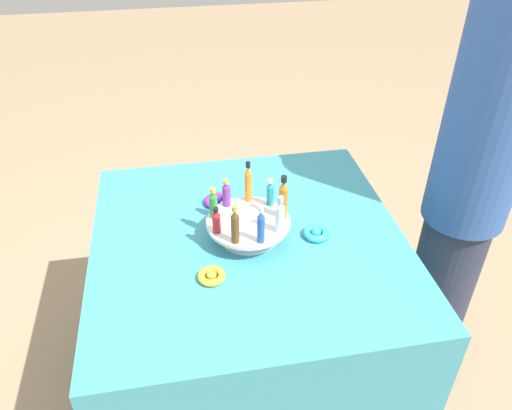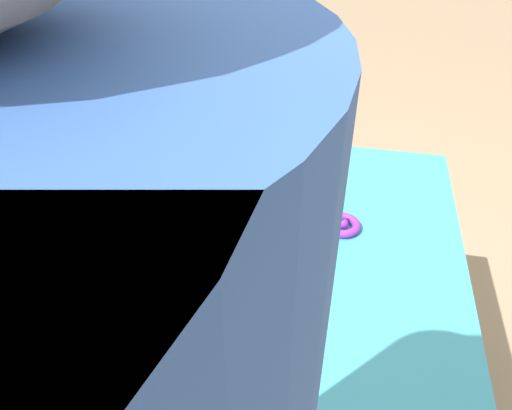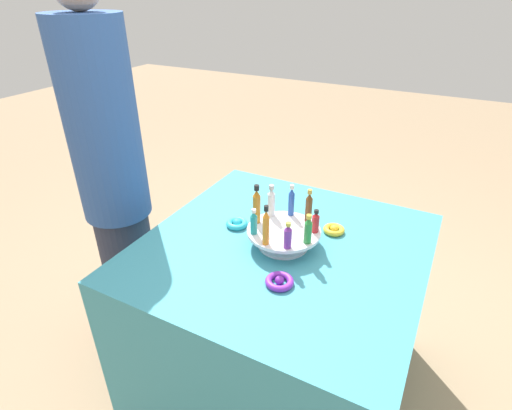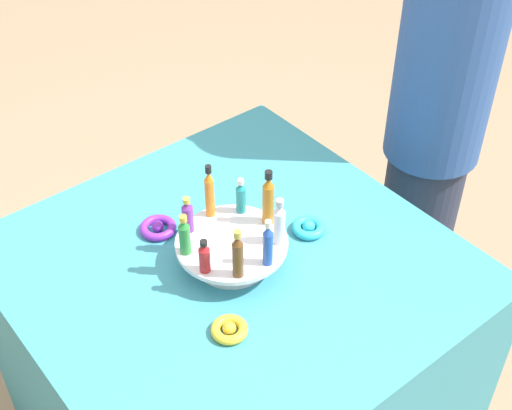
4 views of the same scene
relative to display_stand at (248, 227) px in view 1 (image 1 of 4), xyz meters
name	(u,v)px [view 1 (image 1 of 4)]	position (x,y,z in m)	size (l,w,h in m)	color
ground_plane	(250,378)	(0.00, 0.00, -0.80)	(12.00, 12.00, 0.00)	#997F60
party_table	(249,316)	(0.00, 0.00, -0.42)	(1.01, 1.01, 0.75)	teal
display_stand	(248,227)	(0.00, 0.00, 0.00)	(0.27, 0.27, 0.07)	silver
bottle_teal	(270,193)	(-0.08, -0.07, 0.07)	(0.02, 0.02, 0.10)	teal
bottle_orange	(248,183)	(-0.02, -0.11, 0.09)	(0.02, 0.02, 0.15)	orange
bottle_purple	(226,194)	(0.06, -0.10, 0.07)	(0.03, 0.03, 0.10)	#702D93
bottle_green	(213,204)	(0.10, -0.04, 0.08)	(0.03, 0.03, 0.11)	#288438
bottle_red	(216,221)	(0.10, 0.04, 0.07)	(0.03, 0.03, 0.09)	#B21E23
bottle_brown	(235,226)	(0.05, 0.10, 0.09)	(0.03, 0.03, 0.13)	brown
bottle_blue	(261,226)	(-0.02, 0.11, 0.08)	(0.02, 0.02, 0.13)	#234CAD
bottle_clear	(280,216)	(-0.09, 0.07, 0.08)	(0.03, 0.03, 0.13)	silver
bottle_amber	(283,199)	(-0.11, 0.00, 0.10)	(0.03, 0.03, 0.15)	#AD6B19
ribbon_bow_gold	(212,276)	(0.14, 0.17, -0.03)	(0.08, 0.08, 0.03)	gold
ribbon_bow_teal	(316,233)	(-0.22, 0.03, -0.03)	(0.09, 0.09, 0.03)	#2DB7CC
ribbon_bow_purple	(217,201)	(0.08, -0.21, -0.03)	(0.09, 0.09, 0.03)	purple
person_figure	(472,182)	(-0.78, -0.04, 0.05)	(0.29, 0.29, 1.68)	#282D42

